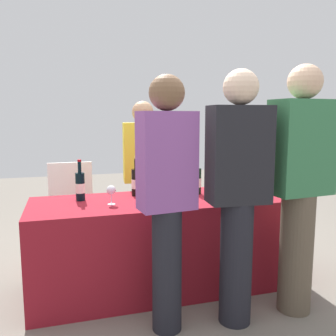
{
  "coord_description": "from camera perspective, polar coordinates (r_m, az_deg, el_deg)",
  "views": [
    {
      "loc": [
        -0.78,
        -2.72,
        1.4
      ],
      "look_at": [
        0.0,
        0.0,
        0.99
      ],
      "focal_mm": 38.42,
      "sensor_mm": 36.0,
      "label": 1
    }
  ],
  "objects": [
    {
      "name": "ground_plane",
      "position": [
        3.16,
        0.0,
        -17.98
      ],
      "size": [
        12.0,
        12.0,
        0.0
      ],
      "primitive_type": "plane",
      "color": "slate"
    },
    {
      "name": "tasting_table",
      "position": [
        3.01,
        0.0,
        -11.7
      ],
      "size": [
        2.17,
        0.73,
        0.74
      ],
      "primitive_type": "cube",
      "color": "maroon",
      "rests_on": "ground_plane"
    },
    {
      "name": "wine_bottle_0",
      "position": [
        2.91,
        -13.76,
        -2.8
      ],
      "size": [
        0.07,
        0.07,
        0.33
      ],
      "color": "black",
      "rests_on": "tasting_table"
    },
    {
      "name": "wine_bottle_1",
      "position": [
        3.01,
        -5.07,
        -2.2
      ],
      "size": [
        0.08,
        0.08,
        0.33
      ],
      "color": "black",
      "rests_on": "tasting_table"
    },
    {
      "name": "wine_bottle_2",
      "position": [
        2.97,
        -0.79,
        -2.49
      ],
      "size": [
        0.07,
        0.07,
        0.3
      ],
      "color": "black",
      "rests_on": "tasting_table"
    },
    {
      "name": "wine_bottle_3",
      "position": [
        3.07,
        4.6,
        -2.03
      ],
      "size": [
        0.07,
        0.07,
        0.31
      ],
      "color": "black",
      "rests_on": "tasting_table"
    },
    {
      "name": "wine_bottle_4",
      "position": [
        3.12,
        8.3,
        -1.86
      ],
      "size": [
        0.08,
        0.08,
        0.32
      ],
      "color": "black",
      "rests_on": "tasting_table"
    },
    {
      "name": "wine_bottle_5",
      "position": [
        3.37,
        13.63,
        -1.47
      ],
      "size": [
        0.07,
        0.07,
        0.29
      ],
      "color": "black",
      "rests_on": "tasting_table"
    },
    {
      "name": "wine_glass_0",
      "position": [
        2.73,
        -9.01,
        -3.58
      ],
      "size": [
        0.07,
        0.07,
        0.15
      ],
      "color": "silver",
      "rests_on": "tasting_table"
    },
    {
      "name": "wine_glass_1",
      "position": [
        2.71,
        1.2,
        -3.76
      ],
      "size": [
        0.07,
        0.07,
        0.14
      ],
      "color": "silver",
      "rests_on": "tasting_table"
    },
    {
      "name": "wine_glass_2",
      "position": [
        2.96,
        9.32,
        -2.98
      ],
      "size": [
        0.07,
        0.07,
        0.13
      ],
      "color": "silver",
      "rests_on": "tasting_table"
    },
    {
      "name": "wine_glass_3",
      "position": [
        2.96,
        13.01,
        -2.99
      ],
      "size": [
        0.07,
        0.07,
        0.14
      ],
      "color": "silver",
      "rests_on": "tasting_table"
    },
    {
      "name": "wine_glass_4",
      "position": [
        3.09,
        13.86,
        -2.47
      ],
      "size": [
        0.07,
        0.07,
        0.14
      ],
      "color": "silver",
      "rests_on": "tasting_table"
    },
    {
      "name": "server_pouring",
      "position": [
        3.53,
        -3.93,
        -0.97
      ],
      "size": [
        0.4,
        0.24,
        1.54
      ],
      "rotation": [
        0.0,
        0.0,
        3.05
      ],
      "color": "#3F3351",
      "rests_on": "ground_plane"
    },
    {
      "name": "guest_0",
      "position": [
        2.26,
        -0.18,
        -4.12
      ],
      "size": [
        0.37,
        0.23,
        1.65
      ],
      "rotation": [
        0.0,
        0.0,
        0.12
      ],
      "color": "black",
      "rests_on": "ground_plane"
    },
    {
      "name": "guest_1",
      "position": [
        2.39,
        11.04,
        -3.35
      ],
      "size": [
        0.41,
        0.25,
        1.69
      ],
      "rotation": [
        0.0,
        0.0,
        -0.08
      ],
      "color": "black",
      "rests_on": "ground_plane"
    },
    {
      "name": "guest_2",
      "position": [
        2.65,
        20.17,
        -2.13
      ],
      "size": [
        0.44,
        0.27,
        1.74
      ],
      "rotation": [
        0.0,
        0.0,
        0.09
      ],
      "color": "brown",
      "rests_on": "ground_plane"
    },
    {
      "name": "menu_board",
      "position": [
        3.95,
        -15.09,
        -5.76
      ],
      "size": [
        0.45,
        0.04,
        0.92
      ],
      "primitive_type": "cube",
      "rotation": [
        0.0,
        0.0,
        0.02
      ],
      "color": "white",
      "rests_on": "ground_plane"
    }
  ]
}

